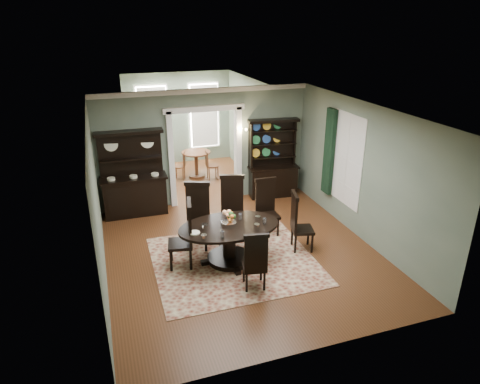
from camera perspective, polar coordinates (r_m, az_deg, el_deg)
The scene contains 19 objects.
room at distance 8.44m, azimuth 0.23°, elevation 1.19°, with size 5.51×6.01×3.01m.
parlor at distance 13.55m, azimuth -7.37°, elevation 8.91°, with size 3.51×3.50×3.01m.
doorway_trim at distance 11.13m, azimuth -4.72°, elevation 6.60°, with size 2.08×0.25×2.57m.
right_window at distance 10.30m, azimuth 12.96°, elevation 4.70°, with size 0.15×1.47×2.12m.
wall_sconce at distance 11.17m, azimuth 0.20°, elevation 8.18°, with size 0.27×0.21×0.21m.
rug at distance 8.84m, azimuth -0.82°, elevation -9.13°, with size 3.20×2.93×0.01m, color maroon.
dining_table at distance 8.58m, azimuth -1.44°, elevation -5.93°, with size 2.06×1.93×0.80m.
centerpiece at distance 8.49m, azimuth -1.52°, elevation -3.84°, with size 1.57×1.01×0.26m.
chair_far_left at distance 9.16m, azimuth -5.68°, elevation -2.81°, with size 0.67×0.65×1.42m.
chair_far_mid at distance 9.51m, azimuth -1.05°, elevation -1.72°, with size 0.65×0.63×1.42m.
chair_far_right at distance 9.68m, azimuth 3.55°, elevation -1.71°, with size 0.50×0.46×1.30m.
chair_end_left at distance 8.42m, azimuth -7.27°, elevation -5.43°, with size 0.57×0.59×1.38m.
chair_end_right at distance 9.03m, azimuth 7.73°, elevation -3.78°, with size 0.55×0.57×1.29m.
chair_near at distance 7.69m, azimuth 2.05°, elevation -9.06°, with size 0.50×0.48×1.18m.
sideboard at distance 10.90m, azimuth -13.95°, elevation 0.79°, with size 1.62×0.59×2.12m.
welsh_dresser at distance 11.72m, azimuth 4.38°, elevation 3.11°, with size 1.41×0.64×2.14m.
parlor_table at distance 13.22m, azimuth -5.86°, elevation 4.19°, with size 0.88×0.88×0.81m.
parlor_chair_left at distance 13.12m, azimuth -7.85°, elevation 3.61°, with size 0.40×0.39×0.85m.
parlor_chair_right at distance 12.98m, azimuth -3.98°, elevation 3.71°, with size 0.39×0.38×0.91m.
Camera 1 is at (-2.55, -7.41, 4.62)m, focal length 32.00 mm.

